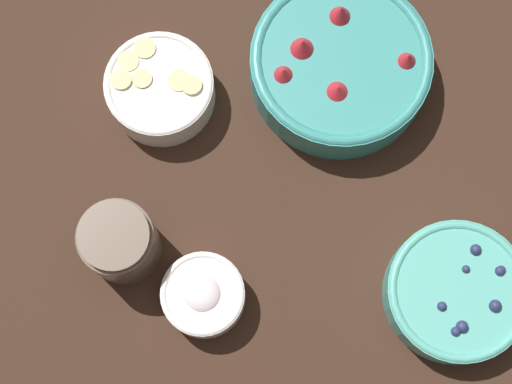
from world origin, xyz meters
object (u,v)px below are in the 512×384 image
bowl_blueberries (456,292)px  bowl_bananas (160,88)px  bowl_strawberries (340,65)px  jar_chocolate (120,243)px  bowl_cream (203,295)px

bowl_blueberries → bowl_bananas: same height
bowl_strawberries → jar_chocolate: (0.28, 0.22, 0.01)m
bowl_blueberries → jar_chocolate: jar_chocolate is taller
bowl_blueberries → bowl_strawberries: bearing=-67.3°
bowl_bananas → jar_chocolate: bearing=76.3°
bowl_blueberries → jar_chocolate: size_ratio=1.69×
bowl_blueberries → bowl_bananas: (0.36, -0.28, 0.00)m
bowl_blueberries → bowl_bananas: 0.45m
bowl_cream → jar_chocolate: 0.12m
bowl_cream → bowl_strawberries: bearing=-122.6°
bowl_strawberries → bowl_bananas: bowl_strawberries is taller
bowl_cream → jar_chocolate: (0.10, -0.07, 0.02)m
bowl_bananas → jar_chocolate: (0.05, 0.20, 0.02)m
bowl_cream → bowl_blueberries: bearing=178.3°
bowl_bananas → bowl_cream: size_ratio=1.37×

